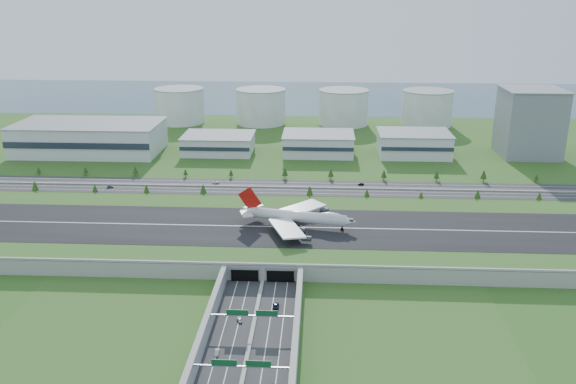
{
  "coord_description": "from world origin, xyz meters",
  "views": [
    {
      "loc": [
        26.14,
        -311.89,
        132.78
      ],
      "look_at": [
        7.62,
        35.0,
        16.88
      ],
      "focal_mm": 38.0,
      "sensor_mm": 36.0,
      "label": 1
    }
  ],
  "objects_px": {
    "car_0": "(239,320)",
    "car_2": "(276,305)",
    "car_5": "(361,184)",
    "office_tower": "(530,123)",
    "car_7": "(216,183)",
    "car_4": "(110,187)",
    "boeing_747": "(297,216)",
    "car_1": "(217,352)",
    "fuel_tank_a": "(180,106)"
  },
  "relations": [
    {
      "from": "boeing_747",
      "to": "car_2",
      "type": "height_order",
      "value": "boeing_747"
    },
    {
      "from": "car_7",
      "to": "fuel_tank_a",
      "type": "bearing_deg",
      "value": -175.31
    },
    {
      "from": "office_tower",
      "to": "car_5",
      "type": "relative_size",
      "value": 12.79
    },
    {
      "from": "car_2",
      "to": "car_7",
      "type": "relative_size",
      "value": 1.19
    },
    {
      "from": "car_0",
      "to": "boeing_747",
      "type": "bearing_deg",
      "value": 55.37
    },
    {
      "from": "office_tower",
      "to": "fuel_tank_a",
      "type": "height_order",
      "value": "office_tower"
    },
    {
      "from": "office_tower",
      "to": "car_7",
      "type": "distance_m",
      "value": 266.36
    },
    {
      "from": "car_2",
      "to": "car_5",
      "type": "relative_size",
      "value": 1.4
    },
    {
      "from": "car_5",
      "to": "car_4",
      "type": "bearing_deg",
      "value": -95.8
    },
    {
      "from": "car_1",
      "to": "car_7",
      "type": "height_order",
      "value": "car_7"
    },
    {
      "from": "office_tower",
      "to": "fuel_tank_a",
      "type": "bearing_deg",
      "value": 160.23
    },
    {
      "from": "boeing_747",
      "to": "car_0",
      "type": "distance_m",
      "value": 93.17
    },
    {
      "from": "office_tower",
      "to": "car_2",
      "type": "relative_size",
      "value": 9.15
    },
    {
      "from": "fuel_tank_a",
      "to": "car_7",
      "type": "relative_size",
      "value": 9.91
    },
    {
      "from": "car_1",
      "to": "car_7",
      "type": "relative_size",
      "value": 0.87
    },
    {
      "from": "office_tower",
      "to": "boeing_747",
      "type": "relative_size",
      "value": 0.83
    },
    {
      "from": "office_tower",
      "to": "car_7",
      "type": "relative_size",
      "value": 10.9
    },
    {
      "from": "fuel_tank_a",
      "to": "car_4",
      "type": "height_order",
      "value": "fuel_tank_a"
    },
    {
      "from": "car_0",
      "to": "car_7",
      "type": "distance_m",
      "value": 193.97
    },
    {
      "from": "car_2",
      "to": "car_1",
      "type": "bearing_deg",
      "value": 60.73
    },
    {
      "from": "office_tower",
      "to": "car_1",
      "type": "xyz_separation_m",
      "value": [
        -211.75,
        -307.06,
        -26.65
      ]
    },
    {
      "from": "fuel_tank_a",
      "to": "car_1",
      "type": "distance_m",
      "value": 436.04
    },
    {
      "from": "car_2",
      "to": "car_5",
      "type": "xyz_separation_m",
      "value": [
        47.98,
        178.18,
        -0.13
      ]
    },
    {
      "from": "boeing_747",
      "to": "car_1",
      "type": "relative_size",
      "value": 15.07
    },
    {
      "from": "car_0",
      "to": "fuel_tank_a",
      "type": "bearing_deg",
      "value": 84.23
    },
    {
      "from": "office_tower",
      "to": "fuel_tank_a",
      "type": "xyz_separation_m",
      "value": [
        -320.0,
        115.0,
        -10.0
      ]
    },
    {
      "from": "office_tower",
      "to": "boeing_747",
      "type": "bearing_deg",
      "value": -133.88
    },
    {
      "from": "car_4",
      "to": "car_1",
      "type": "bearing_deg",
      "value": -170.55
    },
    {
      "from": "car_1",
      "to": "car_2",
      "type": "distance_m",
      "value": 42.16
    },
    {
      "from": "fuel_tank_a",
      "to": "car_1",
      "type": "xyz_separation_m",
      "value": [
        108.25,
        -422.06,
        -16.65
      ]
    },
    {
      "from": "car_0",
      "to": "car_2",
      "type": "distance_m",
      "value": 19.41
    },
    {
      "from": "car_2",
      "to": "car_7",
      "type": "xyz_separation_m",
      "value": [
        -56.06,
        176.33,
        -0.1
      ]
    },
    {
      "from": "car_5",
      "to": "fuel_tank_a",
      "type": "bearing_deg",
      "value": -150.36
    },
    {
      "from": "car_4",
      "to": "car_0",
      "type": "bearing_deg",
      "value": -166.07
    },
    {
      "from": "car_2",
      "to": "office_tower",
      "type": "bearing_deg",
      "value": -126.61
    },
    {
      "from": "fuel_tank_a",
      "to": "car_5",
      "type": "xyz_separation_m",
      "value": [
        176.07,
        -206.68,
        -16.67
      ]
    },
    {
      "from": "car_0",
      "to": "car_2",
      "type": "relative_size",
      "value": 0.68
    },
    {
      "from": "car_4",
      "to": "car_7",
      "type": "height_order",
      "value": "car_4"
    },
    {
      "from": "office_tower",
      "to": "car_1",
      "type": "distance_m",
      "value": 373.95
    },
    {
      "from": "boeing_747",
      "to": "car_1",
      "type": "height_order",
      "value": "boeing_747"
    },
    {
      "from": "car_4",
      "to": "car_7",
      "type": "relative_size",
      "value": 0.94
    },
    {
      "from": "car_7",
      "to": "car_4",
      "type": "bearing_deg",
      "value": -93.8
    },
    {
      "from": "boeing_747",
      "to": "car_1",
      "type": "distance_m",
      "value": 117.69
    },
    {
      "from": "office_tower",
      "to": "car_2",
      "type": "height_order",
      "value": "office_tower"
    },
    {
      "from": "car_7",
      "to": "car_2",
      "type": "bearing_deg",
      "value": 3.27
    },
    {
      "from": "fuel_tank_a",
      "to": "car_4",
      "type": "distance_m",
      "value": 222.7
    },
    {
      "from": "car_2",
      "to": "car_7",
      "type": "bearing_deg",
      "value": -73.56
    },
    {
      "from": "car_0",
      "to": "car_1",
      "type": "distance_m",
      "value": 24.72
    },
    {
      "from": "office_tower",
      "to": "car_2",
      "type": "distance_m",
      "value": 332.21
    },
    {
      "from": "car_2",
      "to": "car_4",
      "type": "height_order",
      "value": "car_2"
    }
  ]
}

